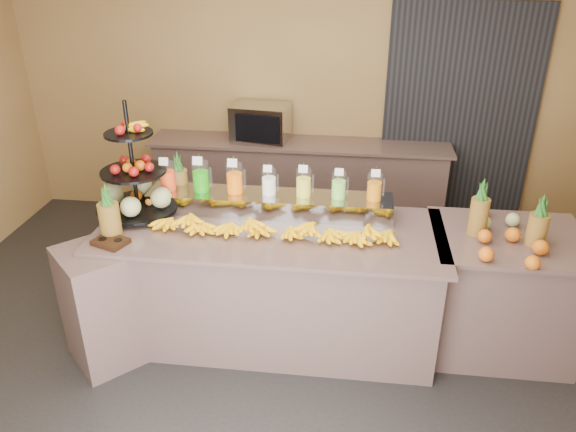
% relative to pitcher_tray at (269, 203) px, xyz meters
% --- Properties ---
extents(ground, '(6.00, 6.00, 0.00)m').
position_rel_pitcher_tray_xyz_m(ground, '(0.05, -0.58, -1.01)').
color(ground, black).
rests_on(ground, ground).
extents(room_envelope, '(6.04, 5.02, 2.82)m').
position_rel_pitcher_tray_xyz_m(room_envelope, '(0.24, 0.21, 0.87)').
color(room_envelope, olive).
rests_on(room_envelope, ground).
extents(buffet_counter, '(2.75, 1.25, 0.93)m').
position_rel_pitcher_tray_xyz_m(buffet_counter, '(-0.06, -0.32, -0.54)').
color(buffet_counter, gray).
rests_on(buffet_counter, ground).
extents(right_counter, '(1.08, 0.88, 0.93)m').
position_rel_pitcher_tray_xyz_m(right_counter, '(1.75, -0.18, -0.54)').
color(right_counter, gray).
rests_on(right_counter, ground).
extents(back_ledge, '(3.10, 0.55, 0.93)m').
position_rel_pitcher_tray_xyz_m(back_ledge, '(0.05, 1.67, -0.54)').
color(back_ledge, gray).
rests_on(back_ledge, ground).
extents(pitcher_tray, '(1.85, 0.30, 0.15)m').
position_rel_pitcher_tray_xyz_m(pitcher_tray, '(0.00, 0.00, 0.00)').
color(pitcher_tray, gray).
rests_on(pitcher_tray, buffet_counter).
extents(juice_pitcher_orange_a, '(0.12, 0.12, 0.29)m').
position_rel_pitcher_tray_xyz_m(juice_pitcher_orange_a, '(-0.78, -0.00, 0.17)').
color(juice_pitcher_orange_a, silver).
rests_on(juice_pitcher_orange_a, pitcher_tray).
extents(juice_pitcher_green, '(0.13, 0.13, 0.31)m').
position_rel_pitcher_tray_xyz_m(juice_pitcher_green, '(-0.52, -0.00, 0.18)').
color(juice_pitcher_green, silver).
rests_on(juice_pitcher_green, pitcher_tray).
extents(juice_pitcher_orange_b, '(0.13, 0.13, 0.30)m').
position_rel_pitcher_tray_xyz_m(juice_pitcher_orange_b, '(-0.26, -0.00, 0.18)').
color(juice_pitcher_orange_b, silver).
rests_on(juice_pitcher_orange_b, pitcher_tray).
extents(juice_pitcher_milk, '(0.11, 0.11, 0.26)m').
position_rel_pitcher_tray_xyz_m(juice_pitcher_milk, '(-0.00, -0.00, 0.16)').
color(juice_pitcher_milk, silver).
rests_on(juice_pitcher_milk, pitcher_tray).
extents(juice_pitcher_lemon, '(0.11, 0.12, 0.28)m').
position_rel_pitcher_tray_xyz_m(juice_pitcher_lemon, '(0.26, -0.00, 0.17)').
color(juice_pitcher_lemon, silver).
rests_on(juice_pitcher_lemon, pitcher_tray).
extents(juice_pitcher_lime, '(0.11, 0.11, 0.26)m').
position_rel_pitcher_tray_xyz_m(juice_pitcher_lime, '(0.52, -0.00, 0.16)').
color(juice_pitcher_lime, silver).
rests_on(juice_pitcher_lime, pitcher_tray).
extents(juice_pitcher_orange_c, '(0.11, 0.11, 0.27)m').
position_rel_pitcher_tray_xyz_m(juice_pitcher_orange_c, '(0.78, -0.00, 0.17)').
color(juice_pitcher_orange_c, silver).
rests_on(juice_pitcher_orange_c, pitcher_tray).
extents(banana_heap, '(1.82, 0.16, 0.15)m').
position_rel_pitcher_tray_xyz_m(banana_heap, '(0.11, -0.34, -0.01)').
color(banana_heap, yellow).
rests_on(banana_heap, buffet_counter).
extents(fruit_stand, '(0.64, 0.64, 0.87)m').
position_rel_pitcher_tray_xyz_m(fruit_stand, '(-0.95, -0.13, 0.15)').
color(fruit_stand, black).
rests_on(fruit_stand, buffet_counter).
extents(condiment_caddy, '(0.27, 0.24, 0.03)m').
position_rel_pitcher_tray_xyz_m(condiment_caddy, '(-1.00, -0.63, -0.06)').
color(condiment_caddy, black).
rests_on(condiment_caddy, buffet_counter).
extents(pineapple_left_a, '(0.15, 0.15, 0.41)m').
position_rel_pitcher_tray_xyz_m(pineapple_left_a, '(-1.04, -0.52, 0.08)').
color(pineapple_left_a, brown).
rests_on(pineapple_left_a, buffet_counter).
extents(pineapple_left_b, '(0.14, 0.14, 0.41)m').
position_rel_pitcher_tray_xyz_m(pineapple_left_b, '(-0.74, 0.14, 0.08)').
color(pineapple_left_b, brown).
rests_on(pineapple_left_b, buffet_counter).
extents(right_fruit_pile, '(0.51, 0.49, 0.27)m').
position_rel_pitcher_tray_xyz_m(right_fruit_pile, '(1.67, -0.33, 0.01)').
color(right_fruit_pile, brown).
rests_on(right_fruit_pile, right_counter).
extents(oven_warmer, '(0.61, 0.46, 0.37)m').
position_rel_pitcher_tray_xyz_m(oven_warmer, '(-0.35, 1.67, 0.11)').
color(oven_warmer, gray).
rests_on(oven_warmer, back_ledge).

